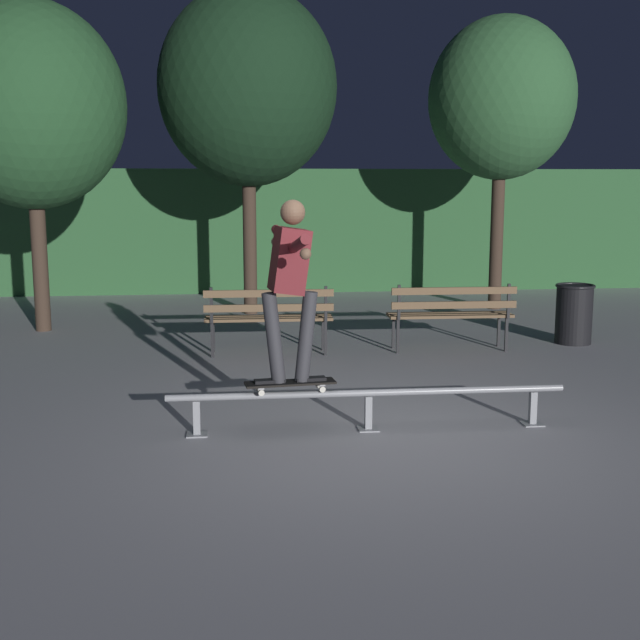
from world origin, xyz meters
TOP-DOWN VIEW (x-y plane):
  - ground_plane at (0.00, 0.00)m, footprint 90.00×90.00m
  - hedge_backdrop at (0.00, 9.88)m, footprint 24.00×1.20m
  - grind_rail at (0.00, 0.22)m, footprint 3.51×0.18m
  - skateboard at (-0.68, 0.22)m, footprint 0.80×0.29m
  - skateboarder at (-0.68, 0.22)m, footprint 0.63×1.40m
  - park_bench_leftmost at (-0.73, 3.46)m, footprint 1.61×0.44m
  - park_bench_left_center at (1.60, 3.46)m, footprint 1.61×0.44m
  - tree_behind_benches at (-0.89, 6.80)m, footprint 2.83×2.83m
  - tree_far_right at (3.29, 6.90)m, footprint 2.41×2.41m
  - tree_far_left at (-3.94, 5.54)m, footprint 2.64×2.64m
  - trash_can at (3.38, 3.80)m, footprint 0.52×0.52m

SIDE VIEW (x-z plane):
  - ground_plane at x=0.00m, z-range 0.00..0.00m
  - grind_rail at x=0.00m, z-range 0.09..0.46m
  - trash_can at x=3.38m, z-range 0.01..0.81m
  - skateboard at x=-0.68m, z-range 0.39..0.48m
  - park_bench_leftmost at x=-0.73m, z-range 0.10..0.98m
  - park_bench_left_center at x=1.60m, z-range 0.10..0.98m
  - hedge_backdrop at x=0.00m, z-range 0.00..2.40m
  - skateboarder at x=-0.68m, z-range 0.59..2.15m
  - tree_far_left at x=-3.94m, z-range 0.87..5.53m
  - tree_far_right at x=3.29m, z-range 1.07..5.91m
  - tree_behind_benches at x=-0.89m, z-range 1.02..6.21m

